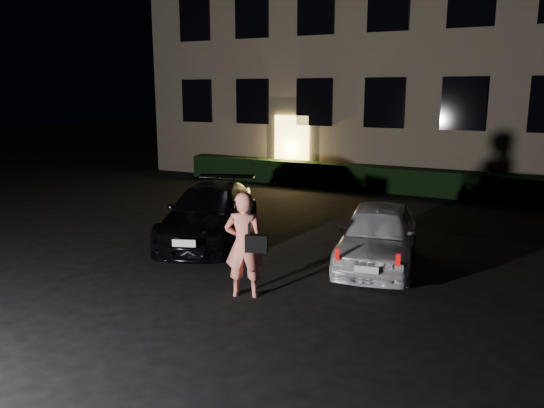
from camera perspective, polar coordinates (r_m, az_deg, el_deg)
The scene contains 6 objects.
ground at distance 9.50m, azimuth -6.96°, elevation -9.04°, with size 80.00×80.00×0.00m, color black.
building at distance 23.00m, azimuth 15.15°, elevation 18.15°, with size 20.00×8.11×12.00m.
hedge at distance 18.74m, azimuth 11.28°, elevation 2.68°, with size 15.00×0.70×0.85m, color black.
sedan at distance 12.40m, azimuth -6.65°, elevation -0.95°, with size 3.19×4.69×1.26m.
hatch at distance 10.76m, azimuth 11.30°, elevation -3.24°, with size 2.06×3.79×1.22m.
man at distance 8.86m, azimuth -2.97°, elevation -4.37°, with size 0.84×0.64×1.80m.
Camera 1 is at (5.03, -7.30, 3.41)m, focal length 35.00 mm.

